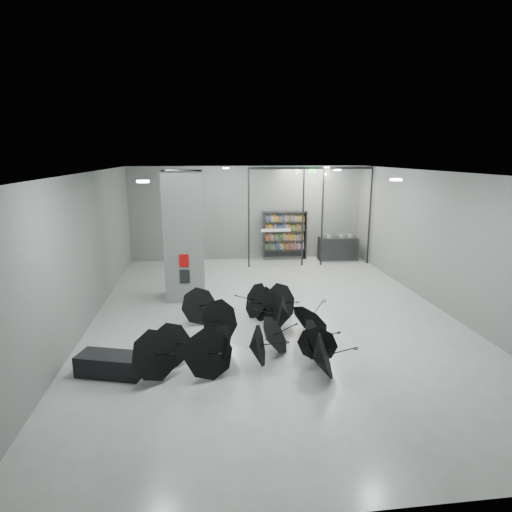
{
  "coord_description": "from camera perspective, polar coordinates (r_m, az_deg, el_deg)",
  "views": [
    {
      "loc": [
        -1.89,
        -11.43,
        4.46
      ],
      "look_at": [
        -0.3,
        1.5,
        1.4
      ],
      "focal_mm": 30.33,
      "sensor_mm": 36.0,
      "label": 1
    }
  ],
  "objects": [
    {
      "name": "bench",
      "position": [
        9.72,
        -18.55,
        -13.39
      ],
      "size": [
        1.49,
        0.96,
        0.44
      ],
      "primitive_type": "cube",
      "rotation": [
        0.0,
        0.0,
        -0.29
      ],
      "color": "black",
      "rests_on": "ground"
    },
    {
      "name": "bookshelf",
      "position": [
        18.83,
        3.84,
        2.72
      ],
      "size": [
        1.9,
        0.45,
        2.07
      ],
      "primitive_type": null,
      "rotation": [
        0.0,
        0.0,
        -0.04
      ],
      "color": "black",
      "rests_on": "ground"
    },
    {
      "name": "info_panel",
      "position": [
        13.33,
        -9.38,
        -2.68
      ],
      "size": [
        0.3,
        0.03,
        0.42
      ],
      "primitive_type": "cube",
      "color": "black",
      "rests_on": "column"
    },
    {
      "name": "column",
      "position": [
        13.67,
        -9.46,
        2.67
      ],
      "size": [
        1.2,
        1.2,
        4.0
      ],
      "primitive_type": "cube",
      "color": "slate",
      "rests_on": "ground"
    },
    {
      "name": "fire_cabinet",
      "position": [
        13.2,
        -9.46,
        -0.6
      ],
      "size": [
        0.28,
        0.04,
        0.38
      ],
      "primitive_type": "cube",
      "color": "#A50A07",
      "rests_on": "column"
    },
    {
      "name": "exit_sign",
      "position": [
        17.28,
        7.51,
        10.99
      ],
      "size": [
        0.3,
        0.06,
        0.15
      ],
      "primitive_type": "cube",
      "color": "#0CE533",
      "rests_on": "room"
    },
    {
      "name": "room",
      "position": [
        11.7,
        2.36,
        5.26
      ],
      "size": [
        14.0,
        14.02,
        4.01
      ],
      "color": "gray",
      "rests_on": "ground"
    },
    {
      "name": "umbrella_cluster",
      "position": [
        10.43,
        -0.84,
        -10.25
      ],
      "size": [
        5.11,
        4.7,
        1.29
      ],
      "color": "black",
      "rests_on": "ground"
    },
    {
      "name": "shop_counter",
      "position": [
        19.01,
        10.73,
        0.95
      ],
      "size": [
        1.69,
        0.75,
        0.99
      ],
      "primitive_type": "cube",
      "rotation": [
        0.0,
        0.0,
        -0.06
      ],
      "color": "black",
      "rests_on": "ground"
    },
    {
      "name": "glass_partition",
      "position": [
        17.61,
        7.16,
        5.69
      ],
      "size": [
        5.06,
        0.08,
        4.0
      ],
      "color": "silver",
      "rests_on": "ground"
    }
  ]
}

